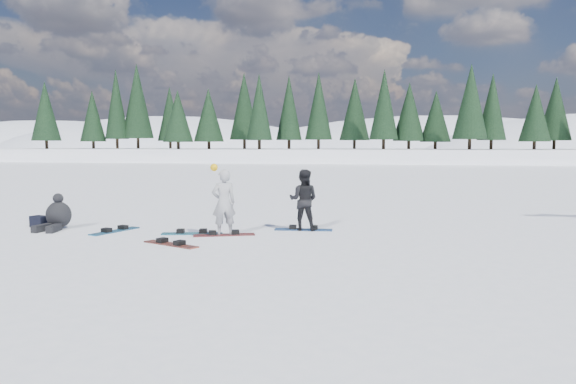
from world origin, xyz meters
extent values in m
plane|color=white|center=(0.00, 0.00, 0.00)|extent=(420.00, 420.00, 0.00)
cube|color=white|center=(0.00, 55.00, -1.00)|extent=(90.00, 14.00, 5.00)
ellipsoid|color=white|center=(-70.00, 170.00, -13.61)|extent=(143.00, 110.00, 49.50)
ellipsoid|color=white|center=(20.00, 200.00, -14.63)|extent=(182.00, 140.00, 53.20)
ellipsoid|color=white|center=(-140.00, 210.00, -14.30)|extent=(169.00, 130.00, 52.00)
cone|color=black|center=(-38.00, 55.00, 5.25)|extent=(3.20, 3.20, 7.50)
cone|color=black|center=(-34.70, 55.00, 5.25)|extent=(3.20, 3.20, 7.50)
cone|color=black|center=(-31.39, 55.00, 5.25)|extent=(3.20, 3.20, 7.50)
cone|color=black|center=(-28.09, 55.00, 5.25)|extent=(3.20, 3.20, 7.50)
cone|color=black|center=(-24.78, 55.00, 5.25)|extent=(3.20, 3.20, 7.50)
cone|color=black|center=(-21.48, 55.00, 5.25)|extent=(3.20, 3.20, 7.50)
cone|color=black|center=(-18.17, 55.00, 5.25)|extent=(3.20, 3.20, 7.50)
cone|color=black|center=(-14.87, 55.00, 5.25)|extent=(3.20, 3.20, 7.50)
cone|color=black|center=(-11.57, 55.00, 5.25)|extent=(3.20, 3.20, 7.50)
cone|color=black|center=(-8.26, 55.00, 5.25)|extent=(3.20, 3.20, 7.50)
cone|color=black|center=(-4.96, 55.00, 5.25)|extent=(3.20, 3.20, 7.50)
cone|color=black|center=(-1.65, 55.00, 5.25)|extent=(3.20, 3.20, 7.50)
cone|color=black|center=(1.65, 55.00, 5.25)|extent=(3.20, 3.20, 7.50)
cone|color=black|center=(4.96, 55.00, 5.25)|extent=(3.20, 3.20, 7.50)
cone|color=black|center=(8.26, 55.00, 5.25)|extent=(3.20, 3.20, 7.50)
cone|color=black|center=(11.57, 55.00, 5.25)|extent=(3.20, 3.20, 7.50)
cone|color=black|center=(14.87, 55.00, 5.25)|extent=(3.20, 3.20, 7.50)
cone|color=black|center=(18.17, 55.00, 5.25)|extent=(3.20, 3.20, 7.50)
cone|color=black|center=(21.48, 55.00, 5.25)|extent=(3.20, 3.20, 7.50)
imported|color=#9D9CA1|center=(-1.53, 1.24, 0.81)|extent=(0.71, 0.63, 1.63)
sphere|color=#E0A40B|center=(-1.73, 1.12, 1.68)|extent=(0.18, 0.18, 0.18)
imported|color=black|center=(0.28, 2.40, 0.79)|extent=(0.80, 0.64, 1.59)
ellipsoid|color=black|center=(-6.16, 1.59, 0.37)|extent=(0.69, 0.59, 0.71)
sphere|color=black|center=(-6.16, 1.59, 0.81)|extent=(0.27, 0.27, 0.27)
cube|color=black|center=(-5.99, 1.08, 0.09)|extent=(0.28, 0.64, 0.18)
cube|color=black|center=(-6.33, 1.08, 0.09)|extent=(0.24, 0.63, 0.18)
cube|color=black|center=(-6.86, 1.79, 0.15)|extent=(0.52, 0.43, 0.30)
cube|color=maroon|center=(-1.53, 1.24, 0.01)|extent=(1.51, 0.76, 0.03)
cube|color=#1A4A8F|center=(0.28, 2.40, 0.01)|extent=(1.51, 0.37, 0.03)
cube|color=teal|center=(-2.38, 1.31, 0.01)|extent=(1.53, 0.56, 0.03)
cube|color=maroon|center=(-2.35, -0.18, 0.01)|extent=(1.47, 0.92, 0.03)
cube|color=#185E88|center=(-4.46, 1.36, 0.01)|extent=(0.76, 1.51, 0.03)
camera|label=1|loc=(2.28, -11.94, 2.28)|focal=35.00mm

